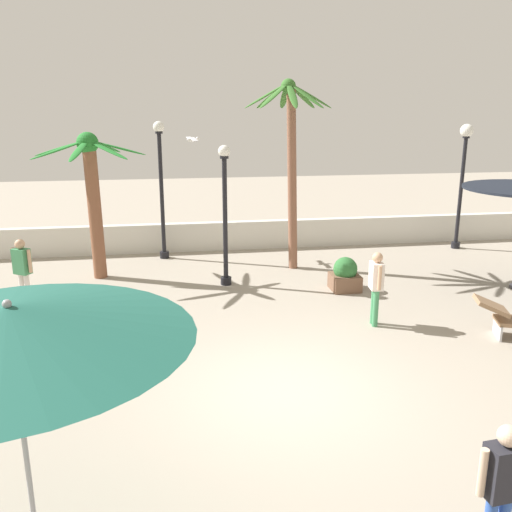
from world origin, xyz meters
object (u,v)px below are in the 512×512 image
at_px(planter, 345,275).
at_px(guest_0, 376,282).
at_px(lamp_post_1, 161,182).
at_px(guest_1, 22,267).
at_px(palm_tree_0, 92,186).
at_px(guest_2, 502,482).
at_px(patio_umbrella_1, 10,325).
at_px(lamp_post_0, 225,211).
at_px(lamp_post_2, 463,168).
at_px(palm_tree_1, 291,149).
at_px(seagull_0, 193,139).

bearing_deg(planter, guest_0, -92.74).
bearing_deg(lamp_post_1, guest_1, -128.96).
height_order(palm_tree_0, guest_1, palm_tree_0).
distance_m(guest_0, guest_2, 6.27).
distance_m(patio_umbrella_1, lamp_post_0, 9.33).
bearing_deg(lamp_post_2, palm_tree_1, -166.78).
height_order(palm_tree_1, lamp_post_0, palm_tree_1).
xyz_separation_m(lamp_post_1, planter, (4.50, -3.79, -1.94)).
bearing_deg(palm_tree_0, seagull_0, 35.34).
relative_size(lamp_post_2, guest_2, 2.54).
bearing_deg(guest_2, seagull_0, 100.55).
xyz_separation_m(guest_0, seagull_0, (-3.42, 6.32, 2.59)).
bearing_deg(guest_2, lamp_post_0, 100.32).
relative_size(guest_1, guest_2, 1.04).
height_order(patio_umbrella_1, seagull_0, seagull_0).
distance_m(guest_2, seagull_0, 12.97).
relative_size(patio_umbrella_1, seagull_0, 3.48).
height_order(lamp_post_0, guest_1, lamp_post_0).
xyz_separation_m(palm_tree_0, lamp_post_1, (1.75, 1.72, -0.17)).
relative_size(lamp_post_0, guest_2, 2.29).
xyz_separation_m(patio_umbrella_1, lamp_post_2, (10.60, 11.48, -0.06)).
height_order(palm_tree_0, seagull_0, palm_tree_0).
distance_m(patio_umbrella_1, guest_0, 8.12).
relative_size(guest_0, planter, 1.87).
relative_size(patio_umbrella_1, palm_tree_1, 0.61).
bearing_deg(guest_2, patio_umbrella_1, 173.41).
relative_size(palm_tree_1, guest_2, 3.33).
distance_m(lamp_post_0, guest_2, 9.60).
distance_m(lamp_post_1, guest_1, 5.15).
relative_size(patio_umbrella_1, guest_1, 1.97).
relative_size(palm_tree_1, lamp_post_0, 1.45).
xyz_separation_m(lamp_post_0, guest_2, (1.71, -9.39, -1.00)).
height_order(lamp_post_1, lamp_post_2, lamp_post_1).
bearing_deg(seagull_0, palm_tree_0, -144.66).
height_order(palm_tree_0, guest_2, palm_tree_0).
bearing_deg(lamp_post_1, patio_umbrella_1, -95.71).
relative_size(lamp_post_2, planter, 4.67).
bearing_deg(lamp_post_0, guest_1, -168.22).
relative_size(lamp_post_2, seagull_0, 4.32).
bearing_deg(lamp_post_0, guest_2, -79.68).
xyz_separation_m(guest_1, planter, (7.63, 0.08, -0.60)).
bearing_deg(guest_1, lamp_post_1, 51.04).
bearing_deg(lamp_post_1, palm_tree_0, -135.55).
distance_m(lamp_post_0, planter, 3.43).
bearing_deg(seagull_0, palm_tree_1, -36.20).
bearing_deg(lamp_post_2, guest_0, -130.79).
xyz_separation_m(seagull_0, planter, (3.53, -4.00, -3.16)).
distance_m(guest_0, guest_1, 7.85).
bearing_deg(guest_2, palm_tree_1, 88.75).
bearing_deg(palm_tree_0, guest_1, -122.61).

